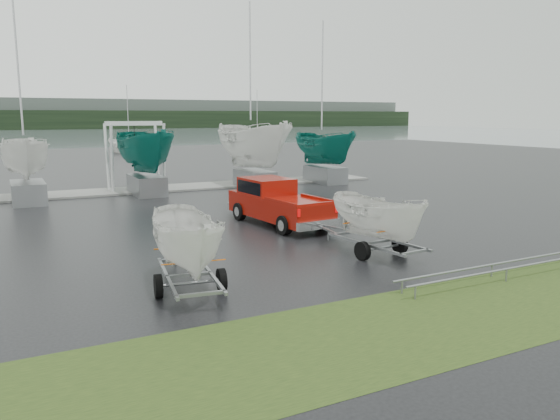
% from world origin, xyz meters
% --- Properties ---
extents(ground_plane, '(120.00, 120.00, 0.00)m').
position_xyz_m(ground_plane, '(0.00, 0.00, 0.00)').
color(ground_plane, black).
rests_on(ground_plane, ground).
extents(lake, '(300.00, 300.00, 0.00)m').
position_xyz_m(lake, '(0.00, 100.00, -0.01)').
color(lake, slate).
rests_on(lake, ground).
extents(grass_verge, '(40.00, 40.00, 0.00)m').
position_xyz_m(grass_verge, '(0.00, -11.00, 0.00)').
color(grass_verge, '#233414').
rests_on(grass_verge, ground).
extents(dock, '(30.00, 3.00, 0.12)m').
position_xyz_m(dock, '(0.00, 13.00, 0.05)').
color(dock, gray).
rests_on(dock, ground).
extents(treeline, '(300.00, 8.00, 6.00)m').
position_xyz_m(treeline, '(0.00, 170.00, 3.00)').
color(treeline, black).
rests_on(treeline, ground).
extents(far_hill, '(300.00, 6.00, 10.00)m').
position_xyz_m(far_hill, '(0.00, 178.00, 5.00)').
color(far_hill, '#4C5651').
rests_on(far_hill, ground).
extents(pickup_truck, '(2.43, 5.71, 1.85)m').
position_xyz_m(pickup_truck, '(2.04, 0.36, 0.96)').
color(pickup_truck, maroon).
rests_on(pickup_truck, ground).
extents(trailer_hitched, '(1.83, 3.69, 4.51)m').
position_xyz_m(trailer_hitched, '(2.59, -5.88, 2.46)').
color(trailer_hitched, gray).
rests_on(trailer_hitched, ground).
extents(trailer_parked, '(1.88, 3.73, 4.79)m').
position_xyz_m(trailer_parked, '(-3.96, -6.66, 2.60)').
color(trailer_parked, gray).
rests_on(trailer_parked, ground).
extents(boat_hoist, '(3.30, 2.18, 4.12)m').
position_xyz_m(boat_hoist, '(-0.84, 13.00, 2.67)').
color(boat_hoist, silver).
rests_on(boat_hoist, ground).
extents(keelboat_0, '(2.30, 3.20, 10.46)m').
position_xyz_m(keelboat_0, '(-6.83, 11.00, 3.63)').
color(keelboat_0, gray).
rests_on(keelboat_0, ground).
extents(keelboat_1, '(2.60, 3.20, 8.01)m').
position_xyz_m(keelboat_1, '(-0.67, 11.20, 4.13)').
color(keelboat_1, gray).
rests_on(keelboat_1, ground).
extents(keelboat_2, '(2.99, 3.20, 11.18)m').
position_xyz_m(keelboat_2, '(5.98, 11.00, 4.75)').
color(keelboat_2, gray).
rests_on(keelboat_2, ground).
extents(keelboat_3, '(2.35, 3.20, 10.51)m').
position_xyz_m(keelboat_3, '(11.31, 11.30, 3.72)').
color(keelboat_3, gray).
rests_on(keelboat_3, ground).
extents(mast_rack_2, '(7.00, 0.56, 0.06)m').
position_xyz_m(mast_rack_2, '(4.00, -9.50, 0.35)').
color(mast_rack_2, gray).
rests_on(mast_rack_2, ground).
extents(moored_boat_2, '(3.62, 3.65, 11.51)m').
position_xyz_m(moored_boat_2, '(5.94, 46.71, 0.00)').
color(moored_boat_2, silver).
rests_on(moored_boat_2, ground).
extents(moored_boat_3, '(3.77, 3.74, 11.63)m').
position_xyz_m(moored_boat_3, '(25.06, 51.60, 0.00)').
color(moored_boat_3, silver).
rests_on(moored_boat_3, ground).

